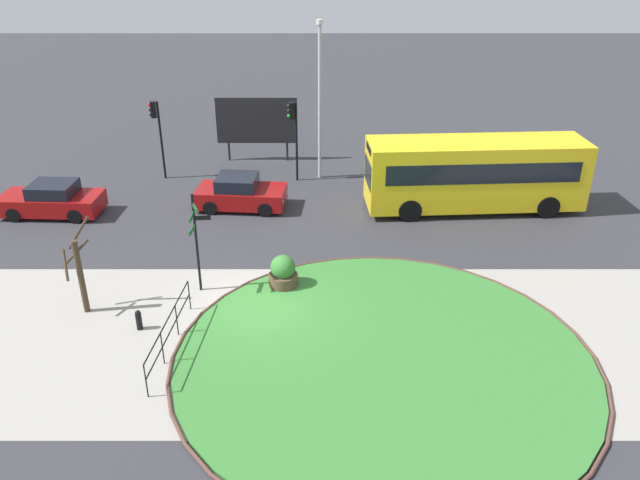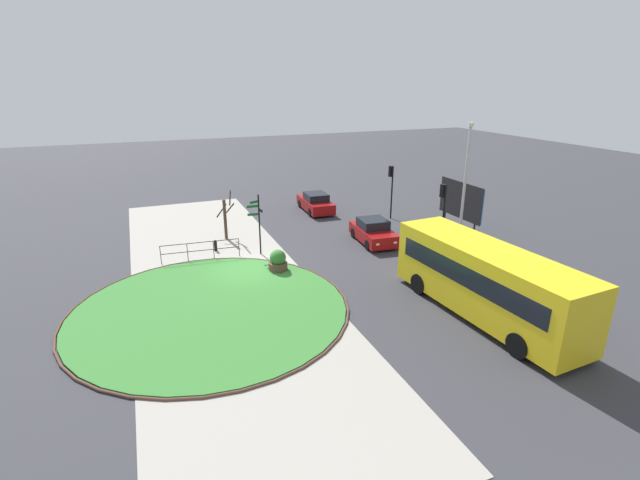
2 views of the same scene
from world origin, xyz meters
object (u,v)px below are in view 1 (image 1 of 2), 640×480
(signpost_directional, at_px, (196,236))
(traffic_light_far, at_px, (157,123))
(bollard_foreground, at_px, (139,320))
(bus_yellow, at_px, (475,173))
(lamppost_tall, at_px, (320,97))
(billboard_left, at_px, (257,121))
(traffic_light_near, at_px, (294,124))
(street_tree_bare, at_px, (80,271))
(car_far_lane, at_px, (241,193))
(car_near_lane, at_px, (52,200))
(planter_near_signpost, at_px, (283,273))

(signpost_directional, distance_m, traffic_light_far, 11.67)
(bollard_foreground, bearing_deg, bus_yellow, 37.22)
(lamppost_tall, relative_size, billboard_left, 1.78)
(traffic_light_near, bearing_deg, lamppost_tall, -175.53)
(traffic_light_far, xyz_separation_m, lamppost_tall, (7.94, 0.13, 1.25))
(billboard_left, bearing_deg, lamppost_tall, -37.71)
(lamppost_tall, bearing_deg, bollard_foreground, -112.88)
(signpost_directional, distance_m, traffic_light_near, 11.10)
(traffic_light_near, relative_size, street_tree_bare, 1.19)
(bollard_foreground, bearing_deg, car_far_lane, 77.56)
(bus_yellow, bearing_deg, car_near_lane, -1.55)
(bus_yellow, relative_size, traffic_light_near, 2.43)
(traffic_light_near, bearing_deg, car_far_lane, 40.92)
(signpost_directional, bearing_deg, traffic_light_near, 74.98)
(bollard_foreground, height_order, traffic_light_far, traffic_light_far)
(lamppost_tall, height_order, billboard_left, lamppost_tall)
(signpost_directional, distance_m, lamppost_tall, 12.04)
(signpost_directional, height_order, billboard_left, signpost_directional)
(car_near_lane, relative_size, street_tree_bare, 1.33)
(car_near_lane, relative_size, traffic_light_near, 1.12)
(bus_yellow, height_order, billboard_left, billboard_left)
(bollard_foreground, xyz_separation_m, traffic_light_far, (-2.26, 13.32, 2.50))
(planter_near_signpost, bearing_deg, billboard_left, 98.70)
(traffic_light_near, relative_size, planter_near_signpost, 3.19)
(car_far_lane, bearing_deg, car_near_lane, -169.64)
(bus_yellow, height_order, traffic_light_far, traffic_light_far)
(car_near_lane, bearing_deg, billboard_left, -136.74)
(car_far_lane, xyz_separation_m, billboard_left, (0.22, 6.42, 1.48))
(traffic_light_far, bearing_deg, street_tree_bare, 80.35)
(car_far_lane, distance_m, street_tree_bare, 9.53)
(bus_yellow, xyz_separation_m, car_far_lane, (-10.37, 0.13, -1.01))
(lamppost_tall, bearing_deg, traffic_light_near, -160.55)
(car_near_lane, height_order, traffic_light_far, traffic_light_far)
(car_near_lane, xyz_separation_m, street_tree_bare, (4.00, -7.77, 0.83))
(bollard_foreground, bearing_deg, traffic_light_far, 99.62)
(planter_near_signpost, bearing_deg, bus_yellow, 40.40)
(car_near_lane, distance_m, lamppost_tall, 13.05)
(billboard_left, bearing_deg, traffic_light_near, -55.54)
(bollard_foreground, distance_m, traffic_light_far, 13.74)
(bus_yellow, xyz_separation_m, car_near_lane, (-18.53, -0.64, -1.02))
(lamppost_tall, height_order, planter_near_signpost, lamppost_tall)
(car_near_lane, relative_size, car_far_lane, 1.08)
(traffic_light_far, height_order, street_tree_bare, traffic_light_far)
(bollard_foreground, xyz_separation_m, planter_near_signpost, (4.40, 2.60, 0.20))
(bus_yellow, bearing_deg, traffic_light_near, -27.07)
(traffic_light_near, xyz_separation_m, traffic_light_far, (-6.68, 0.31, -0.03))
(lamppost_tall, bearing_deg, bus_yellow, -30.18)
(car_far_lane, xyz_separation_m, street_tree_bare, (-4.17, -8.53, 0.82))
(bus_yellow, distance_m, planter_near_signpost, 10.69)
(bus_yellow, bearing_deg, car_far_lane, -4.23)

